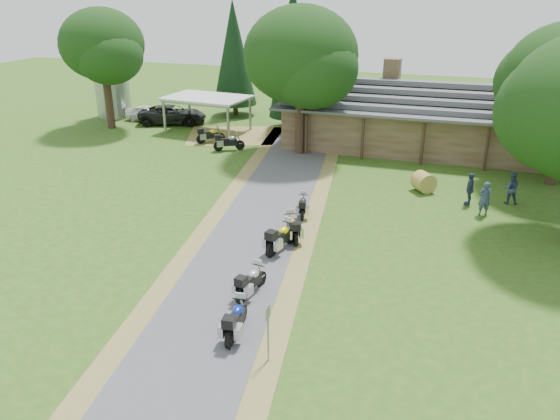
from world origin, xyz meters
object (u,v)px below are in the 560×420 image
(lodge, at_px, (429,115))
(motorcycle_row_a, at_px, (236,318))
(motorcycle_row_e, at_px, (303,205))
(motorcycle_row_c, at_px, (281,236))
(car_dark_suv, at_px, (172,110))
(car_white_sedan, at_px, (148,111))
(carport, at_px, (208,114))
(motorcycle_carport_a, at_px, (211,134))
(motorcycle_row_d, at_px, (292,226))
(motorcycle_row_b, at_px, (251,280))
(hay_bale, at_px, (424,182))
(motorcycle_carport_b, at_px, (229,141))
(silo, at_px, (112,83))

(lodge, distance_m, motorcycle_row_a, 26.57)
(motorcycle_row_e, bearing_deg, motorcycle_row_c, 169.33)
(car_dark_suv, bearing_deg, car_white_sedan, 66.34)
(carport, height_order, motorcycle_row_a, carport)
(car_dark_suv, height_order, motorcycle_row_a, car_dark_suv)
(motorcycle_row_e, bearing_deg, motorcycle_carport_a, 29.56)
(motorcycle_row_d, relative_size, motorcycle_row_e, 1.10)
(motorcycle_row_b, bearing_deg, carport, 39.33)
(car_dark_suv, distance_m, hay_bale, 24.39)
(motorcycle_row_e, bearing_deg, motorcycle_row_d, 172.99)
(motorcycle_row_e, bearing_deg, motorcycle_row_a, 170.61)
(motorcycle_row_a, distance_m, motorcycle_row_e, 10.86)
(motorcycle_row_b, relative_size, motorcycle_row_d, 0.97)
(lodge, distance_m, car_dark_suv, 21.52)
(motorcycle_carport_a, height_order, hay_bale, motorcycle_carport_a)
(lodge, relative_size, motorcycle_carport_b, 10.62)
(car_dark_suv, bearing_deg, carport, -127.70)
(motorcycle_row_d, bearing_deg, motorcycle_row_b, 150.91)
(motorcycle_row_b, relative_size, hay_bale, 1.59)
(car_dark_suv, relative_size, motorcycle_row_e, 3.63)
(car_white_sedan, distance_m, motorcycle_row_d, 27.21)
(car_white_sedan, bearing_deg, motorcycle_row_a, -142.23)
(lodge, height_order, car_dark_suv, lodge)
(motorcycle_row_a, xyz_separation_m, motorcycle_carport_a, (-11.25, 22.30, 0.02))
(motorcycle_row_c, relative_size, motorcycle_carport_b, 1.03)
(motorcycle_row_b, distance_m, motorcycle_carport_b, 20.18)
(hay_bale, bearing_deg, silo, 158.31)
(car_white_sedan, bearing_deg, hay_bale, -111.57)
(car_white_sedan, xyz_separation_m, motorcycle_row_d, (19.20, -19.28, -0.21))
(lodge, height_order, car_white_sedan, lodge)
(motorcycle_row_c, distance_m, motorcycle_row_e, 4.22)
(lodge, xyz_separation_m, silo, (-27.81, 1.62, 0.63))
(car_white_sedan, xyz_separation_m, hay_bale, (24.59, -10.74, -0.28))
(motorcycle_row_a, relative_size, motorcycle_row_e, 1.12)
(car_dark_suv, xyz_separation_m, motorcycle_carport_a, (5.76, -4.66, -0.52))
(carport, distance_m, car_white_sedan, 6.87)
(hay_bale, bearing_deg, car_dark_suv, 154.53)
(motorcycle_row_e, bearing_deg, motorcycle_carport_b, 26.99)
(car_white_sedan, xyz_separation_m, motorcycle_row_e, (18.89, -16.38, -0.27))
(carport, height_order, motorcycle_row_e, carport)
(motorcycle_row_a, bearing_deg, hay_bale, -22.01)
(motorcycle_row_c, height_order, hay_bale, motorcycle_row_c)
(lodge, distance_m, motorcycle_carport_a, 16.27)
(motorcycle_row_e, relative_size, hay_bale, 1.48)
(carport, height_order, motorcycle_carport_a, carport)
(motorcycle_row_d, bearing_deg, motorcycle_carport_a, 8.57)
(lodge, distance_m, motorcycle_carport_b, 14.68)
(car_dark_suv, height_order, motorcycle_row_b, car_dark_suv)
(motorcycle_carport_b, bearing_deg, motorcycle_carport_a, 114.26)
(carport, xyz_separation_m, motorcycle_row_d, (12.56, -17.57, -0.77))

